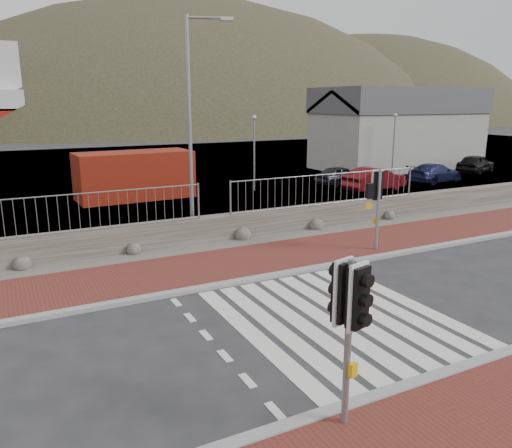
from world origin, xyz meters
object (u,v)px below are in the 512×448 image
car_e (476,164)px  traffic_signal_far (378,193)px  car_c (435,173)px  traffic_signal_near (349,309)px  shipping_container (135,175)px  car_b (375,179)px  car_a (340,175)px  streetlight (193,117)px

car_e → traffic_signal_far: bearing=102.0°
car_c → car_e: (5.67, 1.71, 0.07)m
car_c → traffic_signal_far: bearing=118.1°
traffic_signal_near → shipping_container: bearing=71.0°
traffic_signal_near → car_b: (14.21, 16.14, -1.29)m
traffic_signal_near → car_a: traffic_signal_near is taller
car_a → car_c: (5.72, -1.93, 0.02)m
traffic_signal_far → car_a: 13.85m
traffic_signal_far → shipping_container: traffic_signal_far is taller
car_b → car_c: car_b is taller
shipping_container → car_c: shipping_container is taller
streetlight → shipping_container: streetlight is taller
shipping_container → car_c: bearing=-13.1°
streetlight → traffic_signal_far: bearing=-25.3°
streetlight → car_b: 13.71m
car_b → car_e: car_e is taller
car_a → car_c: bearing=-116.4°
shipping_container → car_b: 13.01m
streetlight → car_e: size_ratio=2.01×
shipping_container → car_e: (23.35, -1.46, -0.55)m
car_b → car_c: size_ratio=0.98×
car_a → shipping_container: bearing=76.3°
traffic_signal_far → streetlight: size_ratio=0.36×
traffic_signal_far → car_a: (7.25, 11.72, -1.42)m
traffic_signal_near → traffic_signal_far: (6.49, 6.97, 0.04)m
traffic_signal_near → traffic_signal_far: 9.52m
shipping_container → car_c: 17.97m
traffic_signal_near → shipping_container: (1.78, 19.92, -0.74)m
traffic_signal_near → streetlight: bearing=66.7°
traffic_signal_far → car_c: bearing=-134.4°
streetlight → car_e: (23.24, 7.09, -3.65)m
shipping_container → car_a: shipping_container is taller
car_a → car_b: size_ratio=0.84×
traffic_signal_near → car_e: 31.21m
traffic_signal_near → car_b: 21.54m
traffic_signal_far → car_c: traffic_signal_far is taller
shipping_container → car_a: (11.96, -1.24, -0.63)m
traffic_signal_near → car_a: (13.74, 18.69, -1.37)m
streetlight → car_a: size_ratio=2.33×
shipping_container → car_b: bearing=-19.9°
car_b → car_c: bearing=-91.8°
traffic_signal_far → car_b: bearing=-121.5°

